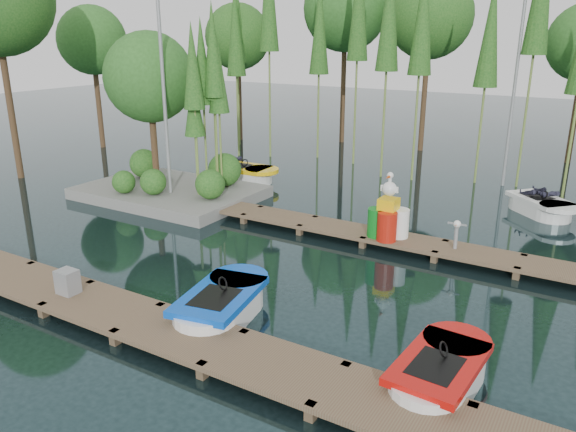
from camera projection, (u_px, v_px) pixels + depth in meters
The scene contains 15 objects.
ground_plane at pixel (262, 257), 14.99m from camera, with size 90.00×90.00×0.00m, color #1B2F32.
near_dock at pixel (138, 319), 11.26m from camera, with size 18.00×1.50×0.50m.
far_dock at pixel (338, 229), 16.47m from camera, with size 15.00×1.20×0.50m.
island at pixel (164, 108), 19.76m from camera, with size 6.20×4.20×6.75m.
tree_screen at pixel (363, 22), 22.70m from camera, with size 34.42×18.53×10.31m.
lamp_island at pixel (163, 79), 18.39m from camera, with size 0.30×0.30×7.25m.
lamp_rear at pixel (516, 74), 20.65m from camera, with size 0.30×0.30×7.25m.
boat_blue at pixel (222, 306), 11.73m from camera, with size 1.80×3.06×0.97m.
boat_red at pixel (440, 374), 9.42m from camera, with size 1.36×2.73×0.89m.
boat_yellow_far at pixel (243, 173), 22.54m from camera, with size 2.99×1.41×1.48m.
boat_white_far at pixel (541, 206), 18.42m from camera, with size 2.75×2.70×1.26m.
utility_cabinet at pixel (68, 282), 12.18m from camera, with size 0.44×0.37×0.53m, color gray.
yellow_barrel at pixel (389, 222), 15.55m from camera, with size 0.53×0.53×0.80m, color yellow.
drum_cluster at pixel (388, 219), 15.37m from camera, with size 1.07×0.98×1.85m.
seagull_post at pixel (457, 230), 14.60m from camera, with size 0.49×0.26×0.78m.
Camera 1 is at (7.76, -11.55, 5.73)m, focal length 35.00 mm.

